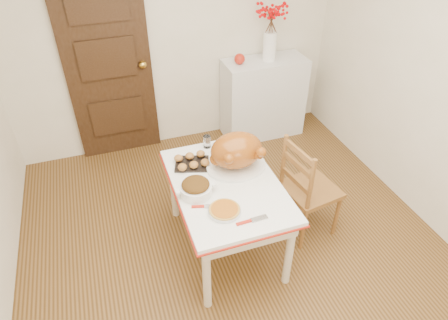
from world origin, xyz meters
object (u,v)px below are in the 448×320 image
object	(u,v)px
kitchen_table	(226,216)
pumpkin_pie	(225,210)
sideboard	(263,98)
chair_oak	(311,187)
turkey_platter	(237,152)

from	to	relation	value
kitchen_table	pumpkin_pie	world-z (taller)	pumpkin_pie
sideboard	chair_oak	xyz separation A→B (m)	(-0.26, -1.59, 0.01)
sideboard	turkey_platter	xyz separation A→B (m)	(-0.86, -1.40, 0.38)
chair_oak	pumpkin_pie	xyz separation A→B (m)	(-0.85, -0.26, 0.25)
kitchen_table	pumpkin_pie	bearing A→B (deg)	-111.46
sideboard	chair_oak	bearing A→B (deg)	-99.40
pumpkin_pie	kitchen_table	bearing A→B (deg)	68.54
kitchen_table	turkey_platter	distance (m)	0.54
sideboard	turkey_platter	world-z (taller)	turkey_platter
kitchen_table	chair_oak	world-z (taller)	chair_oak
chair_oak	turkey_platter	xyz separation A→B (m)	(-0.60, 0.19, 0.38)
sideboard	turkey_platter	distance (m)	1.69
sideboard	turkey_platter	size ratio (longest dim) A/B	1.92
turkey_platter	pumpkin_pie	bearing A→B (deg)	-99.90
kitchen_table	pumpkin_pie	distance (m)	0.49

